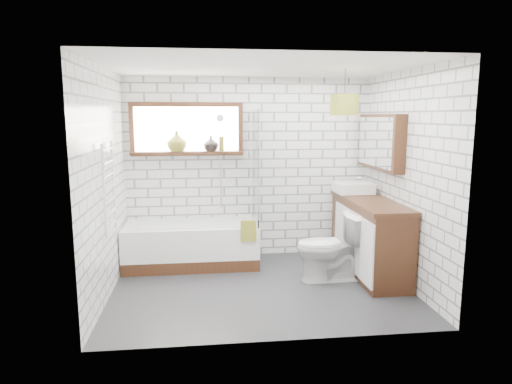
{
  "coord_description": "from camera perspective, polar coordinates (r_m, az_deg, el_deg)",
  "views": [
    {
      "loc": [
        -0.65,
        -5.03,
        1.98
      ],
      "look_at": [
        -0.02,
        0.25,
        1.09
      ],
      "focal_mm": 32.0,
      "sensor_mm": 36.0,
      "label": 1
    }
  ],
  "objects": [
    {
      "name": "window",
      "position": [
        6.3,
        -8.64,
        7.77
      ],
      "size": [
        1.52,
        0.16,
        0.68
      ],
      "primitive_type": "cube",
      "color": "black",
      "rests_on": "wall_back"
    },
    {
      "name": "vanity",
      "position": [
        5.97,
        13.97,
        -5.37
      ],
      "size": [
        0.54,
        1.66,
        0.95
      ],
      "primitive_type": "cube",
      "color": "black",
      "rests_on": "floor"
    },
    {
      "name": "wall_right",
      "position": [
        5.6,
        18.17,
        1.56
      ],
      "size": [
        0.01,
        2.6,
        2.5
      ],
      "primitive_type": "cube",
      "color": "white",
      "rests_on": "ground"
    },
    {
      "name": "pendant",
      "position": [
        5.32,
        10.98,
        10.64
      ],
      "size": [
        0.32,
        0.32,
        0.23
      ],
      "primitive_type": "cylinder",
      "color": "olive",
      "rests_on": "ceiling"
    },
    {
      "name": "vase_olive",
      "position": [
        6.28,
        -9.87,
        6.08
      ],
      "size": [
        0.3,
        0.3,
        0.28
      ],
      "primitive_type": "imported",
      "rotation": [
        0.0,
        0.0,
        0.14
      ],
      "color": "olive",
      "rests_on": "window"
    },
    {
      "name": "towel_radiator",
      "position": [
        5.19,
        -17.88,
        0.42
      ],
      "size": [
        0.06,
        0.52,
        1.0
      ],
      "primitive_type": "cube",
      "color": "white",
      "rests_on": "wall_left"
    },
    {
      "name": "wall_left",
      "position": [
        5.2,
        -18.4,
        0.95
      ],
      "size": [
        0.01,
        2.6,
        2.5
      ],
      "primitive_type": "cube",
      "color": "white",
      "rests_on": "ground"
    },
    {
      "name": "mirror_cabinet",
      "position": [
        6.08,
        15.27,
        6.08
      ],
      "size": [
        0.16,
        1.2,
        0.7
      ],
      "primitive_type": "cube",
      "color": "black",
      "rests_on": "wall_right"
    },
    {
      "name": "shower_screen",
      "position": [
        6.03,
        -0.12,
        3.18
      ],
      "size": [
        0.02,
        0.72,
        1.5
      ],
      "primitive_type": "cube",
      "color": "white",
      "rests_on": "bathtub"
    },
    {
      "name": "toilet",
      "position": [
        5.62,
        9.24,
        -6.82
      ],
      "size": [
        0.48,
        0.82,
        0.82
      ],
      "primitive_type": "imported",
      "rotation": [
        0.0,
        0.0,
        -1.54
      ],
      "color": "white",
      "rests_on": "floor"
    },
    {
      "name": "floor",
      "position": [
        5.45,
        0.58,
        -11.84
      ],
      "size": [
        3.4,
        2.6,
        0.01
      ],
      "primitive_type": "cube",
      "color": "#252528",
      "rests_on": "ground"
    },
    {
      "name": "towel_beige",
      "position": [
        5.77,
        -0.96,
        -4.87
      ],
      "size": [
        0.19,
        0.05,
        0.24
      ],
      "primitive_type": "cube",
      "color": "tan",
      "rests_on": "bathtub"
    },
    {
      "name": "towel_green",
      "position": [
        5.77,
        -0.96,
        -4.87
      ],
      "size": [
        0.2,
        0.05,
        0.27
      ],
      "primitive_type": "cube",
      "color": "olive",
      "rests_on": "bathtub"
    },
    {
      "name": "basin",
      "position": [
        6.3,
        12.06,
        0.55
      ],
      "size": [
        0.48,
        0.42,
        0.14
      ],
      "primitive_type": "cube",
      "color": "white",
      "rests_on": "vanity"
    },
    {
      "name": "tap",
      "position": [
        6.34,
        13.45,
        1.11
      ],
      "size": [
        0.04,
        0.04,
        0.16
      ],
      "primitive_type": "cylinder",
      "rotation": [
        0.0,
        0.0,
        0.27
      ],
      "color": "silver",
      "rests_on": "vanity"
    },
    {
      "name": "shower_riser",
      "position": [
        6.33,
        -4.46,
        3.78
      ],
      "size": [
        0.02,
        0.02,
        1.3
      ],
      "primitive_type": "cylinder",
      "color": "silver",
      "rests_on": "wall_back"
    },
    {
      "name": "bottle",
      "position": [
        6.28,
        -4.33,
        5.86
      ],
      "size": [
        0.07,
        0.07,
        0.2
      ],
      "primitive_type": "cylinder",
      "rotation": [
        0.0,
        0.0,
        0.01
      ],
      "color": "olive",
      "rests_on": "window"
    },
    {
      "name": "bathtub",
      "position": [
        6.19,
        -8.04,
        -6.5
      ],
      "size": [
        1.75,
        0.77,
        0.57
      ],
      "primitive_type": "cube",
      "color": "white",
      "rests_on": "floor"
    },
    {
      "name": "wall_back",
      "position": [
        6.41,
        -0.89,
        2.98
      ],
      "size": [
        3.4,
        0.01,
        2.5
      ],
      "primitive_type": "cube",
      "color": "white",
      "rests_on": "ground"
    },
    {
      "name": "vase_dark",
      "position": [
        6.28,
        -5.66,
        5.87
      ],
      "size": [
        0.24,
        0.24,
        0.21
      ],
      "primitive_type": "imported",
      "rotation": [
        0.0,
        0.0,
        -0.23
      ],
      "color": "black",
      "rests_on": "window"
    },
    {
      "name": "wall_front",
      "position": [
        3.85,
        3.08,
        -1.41
      ],
      "size": [
        3.4,
        0.01,
        2.5
      ],
      "primitive_type": "cube",
      "color": "white",
      "rests_on": "ground"
    },
    {
      "name": "ceiling",
      "position": [
        5.1,
        0.63,
        15.43
      ],
      "size": [
        3.4,
        2.6,
        0.01
      ],
      "primitive_type": "cube",
      "color": "white",
      "rests_on": "ground"
    }
  ]
}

